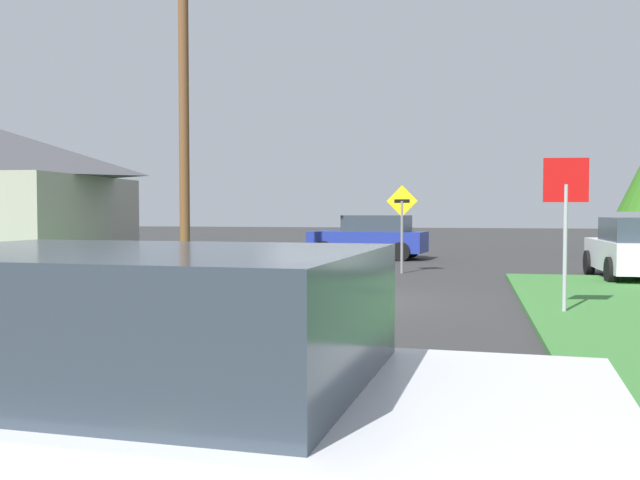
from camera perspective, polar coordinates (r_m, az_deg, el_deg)
ground_plane at (r=14.32m, az=0.70°, el=-4.84°), size 120.00×120.00×0.00m
lane_stripe_center at (r=6.79m, az=-12.94°, el=-13.03°), size 0.20×14.00×0.01m
stop_sign at (r=12.78m, az=19.11°, el=2.69°), size 0.75×0.12×2.69m
car_behind_on_main_road at (r=3.56m, az=-13.14°, el=-13.96°), size 4.25×2.36×1.62m
car_on_crossroad at (r=20.02m, az=24.17°, el=-0.67°), size 2.16×4.16×1.62m
car_approaching_junction at (r=26.46m, az=4.04°, el=0.23°), size 4.43×2.38×1.62m
utility_pole_mid at (r=20.59m, az=-10.87°, el=10.79°), size 1.80×0.29×9.39m
direction_sign at (r=20.40m, az=6.60°, el=1.72°), size 0.90×0.16×2.52m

